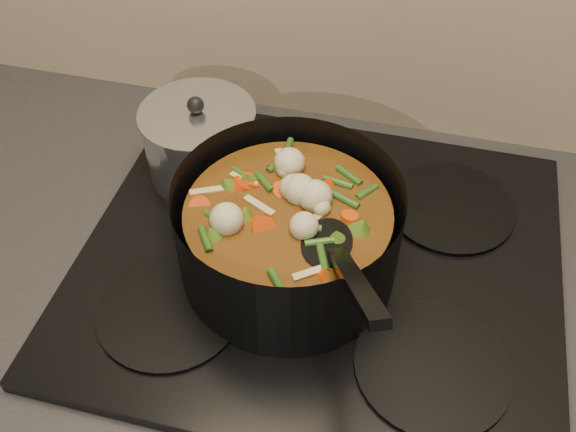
# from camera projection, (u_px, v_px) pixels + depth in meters

# --- Properties ---
(counter) EXTENTS (2.64, 0.64, 0.91)m
(counter) POSITION_uv_depth(u_px,v_px,m) (310.00, 417.00, 1.19)
(counter) COLOR brown
(counter) RESTS_ON ground
(stovetop) EXTENTS (0.62, 0.54, 0.03)m
(stovetop) POSITION_uv_depth(u_px,v_px,m) (319.00, 260.00, 0.85)
(stovetop) COLOR black
(stovetop) RESTS_ON counter
(stockpot) EXTENTS (0.32, 0.36, 0.20)m
(stockpot) POSITION_uv_depth(u_px,v_px,m) (288.00, 233.00, 0.79)
(stockpot) COLOR black
(stockpot) RESTS_ON stovetop
(saucepan) EXTENTS (0.16, 0.16, 0.13)m
(saucepan) POSITION_uv_depth(u_px,v_px,m) (200.00, 142.00, 0.92)
(saucepan) COLOR silver
(saucepan) RESTS_ON stovetop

